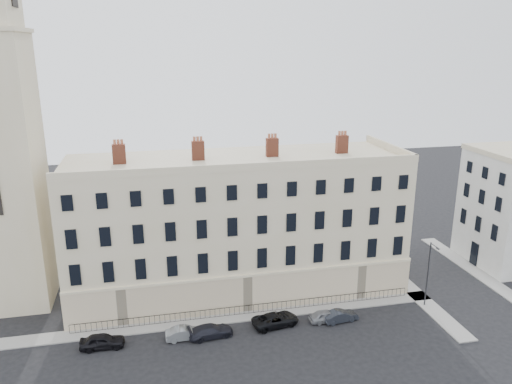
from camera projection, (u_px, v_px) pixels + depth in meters
ground at (322, 336)px, 47.50m from camera, size 160.00×160.00×0.00m
terrace at (237, 224)px, 55.33m from camera, size 36.22×12.22×17.00m
pavement_terrace at (211, 320)px, 50.09m from camera, size 48.00×2.00×0.12m
pavement_east_return at (405, 284)px, 57.65m from camera, size 2.00×24.00×0.12m
pavement_adjacent at (471, 269)px, 61.59m from camera, size 2.00×20.00×0.12m
railings at (249, 309)px, 51.15m from camera, size 35.00×0.04×0.96m
car_a at (102, 341)px, 45.46m from camera, size 4.04×1.70×1.36m
car_b at (185, 333)px, 46.86m from camera, size 3.73×1.38×1.22m
car_c at (211, 331)px, 47.17m from camera, size 4.48×2.28×1.24m
car_d at (276, 320)px, 49.08m from camera, size 4.96×2.92×1.30m
car_e at (326, 316)px, 49.86m from camera, size 3.58×1.54×1.20m
car_f at (340, 316)px, 49.85m from camera, size 3.72×1.70×1.18m
streetlamp at (428, 272)px, 51.74m from camera, size 0.17×1.57×7.24m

